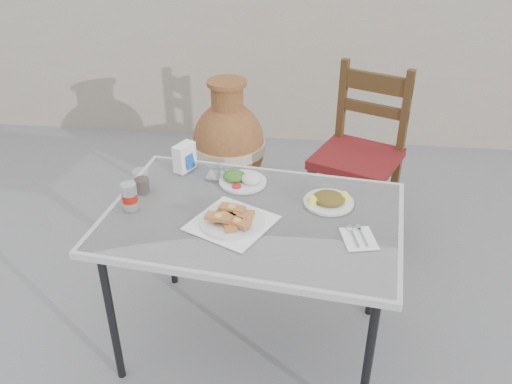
# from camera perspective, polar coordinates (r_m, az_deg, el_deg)

# --- Properties ---
(ground) EXTENTS (80.00, 80.00, 0.00)m
(ground) POSITION_cam_1_polar(r_m,az_deg,el_deg) (2.65, -3.33, -16.52)
(ground) COLOR #605F62
(ground) RESTS_ON ground
(cafe_table) EXTENTS (1.29, 0.95, 0.73)m
(cafe_table) POSITION_cam_1_polar(r_m,az_deg,el_deg) (2.25, -0.33, -3.41)
(cafe_table) COLOR black
(cafe_table) RESTS_ON ground
(pide_plate) EXTENTS (0.39, 0.39, 0.06)m
(pide_plate) POSITION_cam_1_polar(r_m,az_deg,el_deg) (2.15, -2.58, -2.69)
(pide_plate) COLOR white
(pide_plate) RESTS_ON cafe_table
(salad_rice_plate) EXTENTS (0.21, 0.21, 0.05)m
(salad_rice_plate) POSITION_cam_1_polar(r_m,az_deg,el_deg) (2.43, -1.46, 1.37)
(salad_rice_plate) COLOR silver
(salad_rice_plate) RESTS_ON cafe_table
(salad_chopped_plate) EXTENTS (0.21, 0.21, 0.05)m
(salad_chopped_plate) POSITION_cam_1_polar(r_m,az_deg,el_deg) (2.30, 7.66, -0.81)
(salad_chopped_plate) COLOR silver
(salad_chopped_plate) RESTS_ON cafe_table
(soda_can) EXTENTS (0.07, 0.07, 0.12)m
(soda_can) POSITION_cam_1_polar(r_m,az_deg,el_deg) (2.28, -13.17, -0.47)
(soda_can) COLOR silver
(soda_can) RESTS_ON cafe_table
(cola_glass) EXTENTS (0.07, 0.07, 0.10)m
(cola_glass) POSITION_cam_1_polar(r_m,az_deg,el_deg) (2.40, -11.93, 1.00)
(cola_glass) COLOR white
(cola_glass) RESTS_ON cafe_table
(napkin_holder) EXTENTS (0.10, 0.12, 0.13)m
(napkin_holder) POSITION_cam_1_polar(r_m,az_deg,el_deg) (2.54, -7.54, 3.66)
(napkin_holder) COLOR white
(napkin_holder) RESTS_ON cafe_table
(condiment_caddy) EXTENTS (0.10, 0.09, 0.07)m
(condiment_caddy) POSITION_cam_1_polar(r_m,az_deg,el_deg) (2.47, -4.10, 1.95)
(condiment_caddy) COLOR silver
(condiment_caddy) RESTS_ON cafe_table
(cutlery_napkin) EXTENTS (0.15, 0.18, 0.01)m
(cutlery_napkin) POSITION_cam_1_polar(r_m,az_deg,el_deg) (2.12, 10.63, -4.62)
(cutlery_napkin) COLOR white
(cutlery_napkin) RESTS_ON cafe_table
(chair) EXTENTS (0.59, 0.59, 1.01)m
(chair) POSITION_cam_1_polar(r_m,az_deg,el_deg) (3.22, 10.86, 4.06)
(chair) COLOR #3B2310
(chair) RESTS_ON ground
(terracotta_urn) EXTENTS (0.48, 0.48, 0.84)m
(terracotta_urn) POSITION_cam_1_polar(r_m,az_deg,el_deg) (3.55, -2.90, 4.79)
(terracotta_urn) COLOR brown
(terracotta_urn) RESTS_ON ground
(back_wall) EXTENTS (6.00, 0.25, 1.20)m
(back_wall) POSITION_cam_1_polar(r_m,az_deg,el_deg) (4.48, 1.97, 13.35)
(back_wall) COLOR gray
(back_wall) RESTS_ON ground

